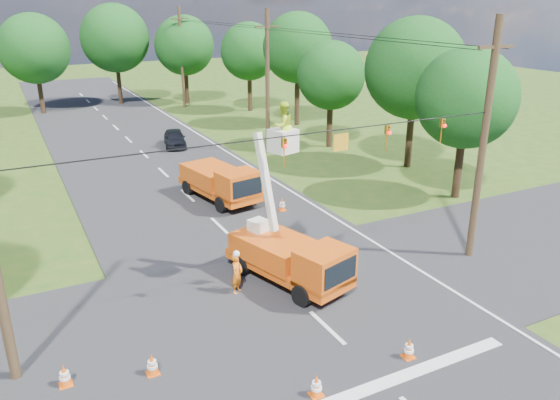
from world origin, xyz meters
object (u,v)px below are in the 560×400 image
traffic_cone_2 (278,232)px  tree_right_d (298,48)px  traffic_cone_1 (409,348)px  distant_car (175,138)px  pole_right_far (182,57)px  traffic_cone_3 (282,205)px  traffic_cone_4 (152,364)px  tree_right_e (249,51)px  pole_right_near (484,141)px  second_truck (221,182)px  traffic_cone_0 (316,386)px  tree_far_a (34,49)px  ground_worker (237,274)px  pole_right_mid (267,81)px  tree_right_c (331,76)px  tree_right_b (415,69)px  bucket_truck (290,247)px  tree_far_b (115,38)px  traffic_cone_5 (65,375)px  tree_right_a (466,98)px  tree_far_c (184,46)px

traffic_cone_2 → tree_right_d: 26.04m
traffic_cone_1 → traffic_cone_2: (0.49, 9.84, 0.00)m
distant_car → pole_right_far: 17.30m
traffic_cone_3 → traffic_cone_4: same height
tree_right_e → pole_right_near: bearing=-98.6°
second_truck → traffic_cone_0: second_truck is taller
traffic_cone_3 → tree_far_a: (-8.73, 34.50, 5.83)m
distant_car → traffic_cone_4: (-8.60, -26.01, -0.30)m
ground_worker → pole_right_mid: 21.46m
second_truck → tree_right_c: (11.74, 7.56, 4.22)m
traffic_cone_2 → tree_right_b: size_ratio=0.07×
tree_right_b → bucket_truck: bearing=-144.1°
traffic_cone_3 → tree_right_c: tree_right_c is taller
ground_worker → traffic_cone_0: size_ratio=2.25×
tree_right_d → traffic_cone_0: bearing=-118.0°
pole_right_mid → tree_right_b: 10.39m
tree_far_b → pole_right_mid: bearing=-77.6°
traffic_cone_3 → tree_right_d: 22.47m
ground_worker → tree_right_e: size_ratio=0.19×
second_truck → ground_worker: (-3.20, -9.80, -0.30)m
traffic_cone_2 → traffic_cone_5: same height
traffic_cone_0 → pole_right_far: size_ratio=0.07×
tree_right_a → bucket_truck: bearing=-160.8°
traffic_cone_1 → pole_right_near: (7.11, 4.54, 4.75)m
traffic_cone_3 → tree_far_a: bearing=104.2°
tree_right_d → tree_right_e: tree_right_d is taller
bucket_truck → tree_right_b: bearing=19.2°
pole_right_near → tree_right_e: (5.30, 35.00, 0.70)m
bucket_truck → tree_right_c: (12.79, 17.55, 3.77)m
traffic_cone_0 → traffic_cone_3: same height
second_truck → ground_worker: size_ratio=3.69×
traffic_cone_2 → traffic_cone_5: (-10.12, -6.35, 0.00)m
tree_right_d → tree_far_a: tree_right_d is taller
tree_right_a → tree_right_c: bearing=91.3°
second_truck → tree_right_e: size_ratio=0.68×
distant_car → tree_far_a: tree_far_a is taller
traffic_cone_2 → tree_far_c: 37.92m
traffic_cone_0 → tree_far_c: 48.47m
traffic_cone_4 → pole_right_near: pole_right_near is taller
tree_far_c → pole_right_mid: bearing=-92.6°
tree_right_c → tree_right_e: (0.60, 16.00, 0.50)m
ground_worker → traffic_cone_4: 5.34m
tree_right_e → second_truck: bearing=-117.6°
traffic_cone_0 → pole_right_near: size_ratio=0.07×
pole_right_far → tree_right_b: pole_right_far is taller
traffic_cone_2 → traffic_cone_4: same height
tree_right_c → traffic_cone_1: bearing=-116.7°
tree_right_b → tree_right_c: 7.31m
traffic_cone_1 → tree_far_b: bearing=88.1°
tree_far_c → tree_right_c: bearing=-80.9°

